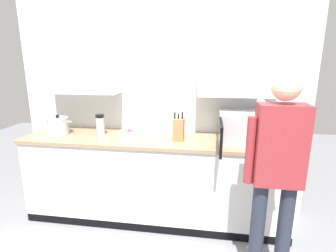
{
  "coord_description": "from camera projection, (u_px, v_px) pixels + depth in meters",
  "views": [
    {
      "loc": [
        0.55,
        -1.9,
        1.77
      ],
      "look_at": [
        0.15,
        0.71,
        1.1
      ],
      "focal_mm": 28.17,
      "sensor_mm": 36.0,
      "label": 1
    }
  ],
  "objects": [
    {
      "name": "microwave_oven",
      "position": [
        244.0,
        127.0,
        2.69
      ],
      "size": [
        0.57,
        0.82,
        0.3
      ],
      "color": "#B7BABF",
      "rests_on": "counter_unit"
    },
    {
      "name": "fruit_bowl",
      "position": [
        130.0,
        134.0,
        2.84
      ],
      "size": [
        0.24,
        0.24,
        0.09
      ],
      "color": "white",
      "rests_on": "counter_unit"
    },
    {
      "name": "stock_pot",
      "position": [
        58.0,
        126.0,
        2.95
      ],
      "size": [
        0.32,
        0.23,
        0.22
      ],
      "color": "#B7BABF",
      "rests_on": "counter_unit"
    },
    {
      "name": "back_wall_tiled",
      "position": [
        160.0,
        91.0,
        3.01
      ],
      "size": [
        3.35,
        0.44,
        2.58
      ],
      "color": "silver",
      "rests_on": "ground_plane"
    },
    {
      "name": "knife_block",
      "position": [
        179.0,
        129.0,
        2.73
      ],
      "size": [
        0.11,
        0.15,
        0.3
      ],
      "color": "#A37547",
      "rests_on": "counter_unit"
    },
    {
      "name": "counter_unit",
      "position": [
        155.0,
        179.0,
        2.95
      ],
      "size": [
        2.85,
        0.66,
        0.95
      ],
      "color": "white",
      "rests_on": "ground_plane"
    },
    {
      "name": "thermos_flask",
      "position": [
        100.0,
        125.0,
        2.91
      ],
      "size": [
        0.09,
        0.09,
        0.23
      ],
      "color": "#B7BABF",
      "rests_on": "counter_unit"
    },
    {
      "name": "person_figure",
      "position": [
        277.0,
        166.0,
        1.92
      ],
      "size": [
        0.44,
        0.62,
        1.69
      ],
      "color": "#282D3D",
      "rests_on": "ground_plane"
    }
  ]
}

